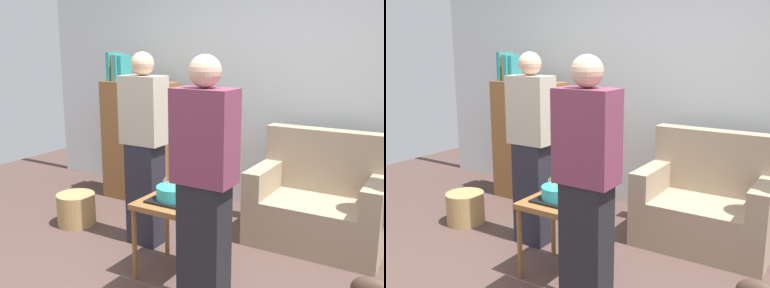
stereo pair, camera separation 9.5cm
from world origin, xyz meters
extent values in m
cube|color=silver|center=(0.00, 2.05, 1.35)|extent=(6.00, 0.10, 2.70)
cube|color=gray|center=(0.63, 1.38, 0.20)|extent=(1.10, 0.70, 0.40)
cube|color=gray|center=(0.63, 1.65, 0.68)|extent=(1.10, 0.16, 0.56)
cube|color=gray|center=(0.16, 1.38, 0.52)|extent=(0.16, 0.70, 0.24)
cube|color=gray|center=(1.10, 1.38, 0.52)|extent=(0.16, 0.70, 0.24)
cube|color=brown|center=(-1.39, 1.57, 0.65)|extent=(0.80, 0.36, 1.30)
cube|color=teal|center=(-1.71, 1.57, 1.45)|extent=(0.04, 0.25, 0.31)
cube|color=orange|center=(-1.67, 1.57, 1.44)|extent=(0.03, 0.20, 0.28)
cube|color=teal|center=(-1.62, 1.57, 1.44)|extent=(0.04, 0.24, 0.28)
cube|color=teal|center=(-1.57, 1.57, 1.44)|extent=(0.04, 0.18, 0.27)
cube|color=brown|center=(-0.13, 0.33, 0.56)|extent=(0.48, 0.48, 0.04)
cylinder|color=brown|center=(-0.34, 0.12, 0.27)|extent=(0.04, 0.04, 0.54)
cylinder|color=brown|center=(0.08, 0.12, 0.27)|extent=(0.04, 0.04, 0.54)
cylinder|color=brown|center=(-0.34, 0.54, 0.27)|extent=(0.04, 0.04, 0.54)
cylinder|color=brown|center=(0.08, 0.54, 0.27)|extent=(0.04, 0.04, 0.54)
cube|color=black|center=(-0.13, 0.33, 0.59)|extent=(0.32, 0.32, 0.02)
cylinder|color=#2DB2B7|center=(-0.13, 0.33, 0.64)|extent=(0.26, 0.26, 0.09)
cylinder|color=#F2CC4C|center=(-0.04, 0.33, 0.72)|extent=(0.01, 0.01, 0.06)
cylinder|color=#EA668C|center=(-0.06, 0.37, 0.71)|extent=(0.01, 0.01, 0.05)
cylinder|color=#EA668C|center=(-0.10, 0.40, 0.71)|extent=(0.01, 0.01, 0.06)
cylinder|color=#66B2E5|center=(-0.14, 0.40, 0.71)|extent=(0.01, 0.01, 0.05)
cylinder|color=#EA668C|center=(-0.17, 0.38, 0.71)|extent=(0.01, 0.01, 0.06)
cylinder|color=#EA668C|center=(-0.21, 0.34, 0.72)|extent=(0.01, 0.01, 0.06)
cylinder|color=#F2CC4C|center=(-0.19, 0.30, 0.72)|extent=(0.01, 0.01, 0.06)
cylinder|color=#66B2E5|center=(-0.19, 0.27, 0.71)|extent=(0.01, 0.01, 0.06)
cylinder|color=#F2CC4C|center=(-0.14, 0.26, 0.71)|extent=(0.01, 0.01, 0.05)
cylinder|color=#F2CC4C|center=(-0.10, 0.27, 0.71)|extent=(0.01, 0.01, 0.05)
cylinder|color=#EA668C|center=(-0.07, 0.29, 0.72)|extent=(0.01, 0.01, 0.06)
cube|color=#23232D|center=(-0.64, 0.66, 0.44)|extent=(0.28, 0.20, 0.88)
cube|color=#B2A893|center=(-0.64, 0.66, 1.16)|extent=(0.36, 0.22, 0.56)
sphere|color=#D1A889|center=(-0.64, 0.66, 1.53)|extent=(0.19, 0.19, 0.19)
cube|color=black|center=(0.32, -0.03, 0.44)|extent=(0.28, 0.20, 0.88)
cube|color=#75334C|center=(0.32, -0.03, 1.16)|extent=(0.36, 0.22, 0.56)
sphere|color=#D1A889|center=(0.32, -0.03, 1.53)|extent=(0.19, 0.19, 0.19)
cylinder|color=#A88451|center=(-1.46, 0.65, 0.15)|extent=(0.36, 0.36, 0.30)
camera|label=1|loc=(1.56, -2.23, 1.67)|focal=41.70mm
camera|label=2|loc=(1.64, -2.18, 1.67)|focal=41.70mm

